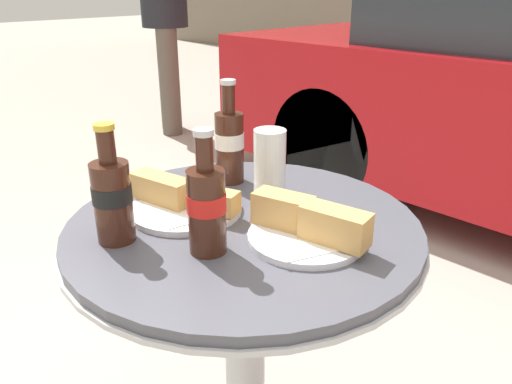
% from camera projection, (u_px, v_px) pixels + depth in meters
% --- Properties ---
extents(bistro_table, '(0.69, 0.69, 0.68)m').
position_uv_depth(bistro_table, '(244.00, 303.00, 1.02)').
color(bistro_table, '#B7B7BC').
rests_on(bistro_table, ground_plane).
extents(cola_bottle_left, '(0.07, 0.07, 0.21)m').
position_uv_depth(cola_bottle_left, '(112.00, 197.00, 0.85)').
color(cola_bottle_left, '#3D1E14').
rests_on(cola_bottle_left, bistro_table).
extents(cola_bottle_right, '(0.07, 0.07, 0.23)m').
position_uv_depth(cola_bottle_right, '(229.00, 143.00, 1.11)').
color(cola_bottle_right, '#3D1E14').
rests_on(cola_bottle_right, bistro_table).
extents(cola_bottle_center, '(0.07, 0.07, 0.21)m').
position_uv_depth(cola_bottle_center, '(207.00, 206.00, 0.81)').
color(cola_bottle_center, '#3D1E14').
rests_on(cola_bottle_center, bistro_table).
extents(drinking_glass, '(0.06, 0.06, 0.15)m').
position_uv_depth(drinking_glass, '(270.00, 170.00, 1.00)').
color(drinking_glass, black).
rests_on(drinking_glass, bistro_table).
extents(lunch_plate_near, '(0.23, 0.22, 0.07)m').
position_uv_depth(lunch_plate_near, '(183.00, 201.00, 0.98)').
color(lunch_plate_near, white).
rests_on(lunch_plate_near, bistro_table).
extents(lunch_plate_far, '(0.22, 0.21, 0.07)m').
position_uv_depth(lunch_plate_far, '(308.00, 227.00, 0.87)').
color(lunch_plate_far, white).
rests_on(lunch_plate_far, bistro_table).
extents(pedestrian, '(0.34, 0.34, 1.65)m').
position_uv_depth(pedestrian, '(164.00, 7.00, 3.62)').
color(pedestrian, brown).
rests_on(pedestrian, ground_plane).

